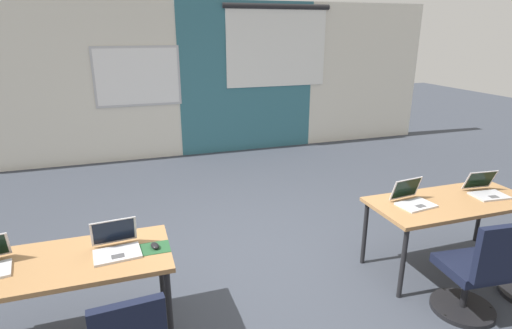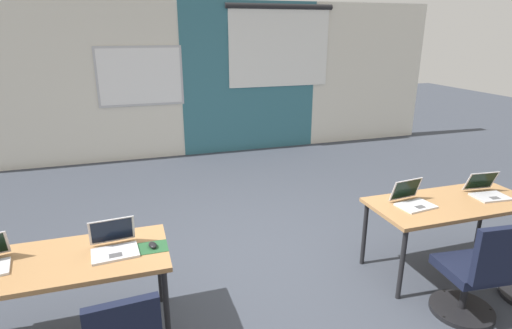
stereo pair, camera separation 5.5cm
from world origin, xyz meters
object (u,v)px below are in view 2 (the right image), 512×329
at_px(laptop_near_left_inner, 114,245).
at_px(chair_near_right_inner, 474,278).
at_px(laptop_near_right_end, 487,191).
at_px(mouse_near_left_inner, 153,245).
at_px(desk_near_right, 451,207).
at_px(laptop_near_right_inner, 412,200).
at_px(desk_near_left, 55,268).

height_order(laptop_near_left_inner, chair_near_right_inner, laptop_near_left_inner).
relative_size(laptop_near_left_inner, laptop_near_right_end, 0.99).
bearing_deg(mouse_near_left_inner, desk_near_right, 0.53).
height_order(mouse_near_left_inner, laptop_near_right_end, laptop_near_right_end).
distance_m(desk_near_right, laptop_near_left_inner, 3.09).
bearing_deg(chair_near_right_inner, laptop_near_right_inner, -78.73).
relative_size(mouse_near_left_inner, chair_near_right_inner, 0.12).
distance_m(laptop_near_left_inner, chair_near_right_inner, 2.86).
bearing_deg(desk_near_right, mouse_near_left_inner, -179.47).
xyz_separation_m(desk_near_left, chair_near_right_inner, (3.15, -0.69, -0.28)).
height_order(desk_near_left, chair_near_right_inner, chair_near_right_inner).
bearing_deg(laptop_near_left_inner, mouse_near_left_inner, -12.52).
height_order(desk_near_left, laptop_near_left_inner, laptop_near_left_inner).
bearing_deg(laptop_near_left_inner, desk_near_left, 176.45).
xyz_separation_m(desk_near_left, desk_near_right, (3.50, 0.00, 0.00)).
xyz_separation_m(laptop_near_left_inner, mouse_near_left_inner, (0.27, -0.04, -0.03)).
distance_m(mouse_near_left_inner, laptop_near_right_inner, 2.39).
bearing_deg(desk_near_left, mouse_near_left_inner, -2.15).
bearing_deg(desk_near_right, laptop_near_left_inner, 179.81).
xyz_separation_m(laptop_near_right_inner, chair_near_right_inner, (0.08, -0.75, -0.39)).
bearing_deg(mouse_near_left_inner, desk_near_left, 177.85).
bearing_deg(desk_near_right, desk_near_left, 180.00).
bearing_deg(laptop_near_right_inner, chair_near_right_inner, -91.12).
bearing_deg(mouse_near_left_inner, laptop_near_right_inner, 1.85).
xyz_separation_m(desk_near_left, laptop_near_left_inner, (0.41, 0.01, 0.11)).
height_order(desk_near_left, laptop_near_right_end, laptop_near_right_end).
bearing_deg(laptop_near_right_inner, laptop_near_left_inner, 173.93).
xyz_separation_m(mouse_near_left_inner, chair_near_right_inner, (2.46, -0.67, -0.36)).
relative_size(desk_near_right, laptop_near_left_inner, 4.51).
relative_size(desk_near_right, chair_near_right_inner, 1.74).
relative_size(laptop_near_right_inner, chair_near_right_inner, 0.40).
height_order(mouse_near_left_inner, chair_near_right_inner, chair_near_right_inner).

